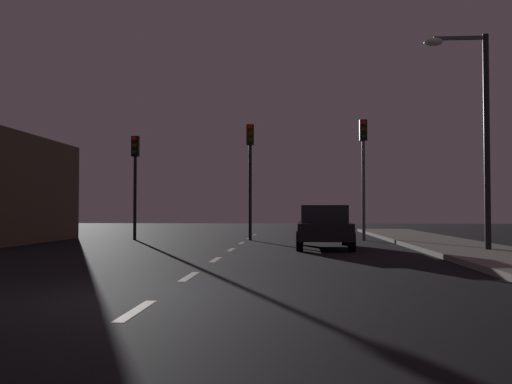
# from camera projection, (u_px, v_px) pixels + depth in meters

# --- Properties ---
(ground_plane) EXTENTS (80.00, 80.00, 0.00)m
(ground_plane) POSITION_uv_depth(u_px,v_px,m) (219.00, 258.00, 15.58)
(ground_plane) COLOR black
(sidewalk_curb_right) EXTENTS (3.00, 40.00, 0.15)m
(sidewalk_curb_right) POSITION_uv_depth(u_px,v_px,m) (499.00, 257.00, 15.09)
(sidewalk_curb_right) COLOR gray
(sidewalk_curb_right) RESTS_ON ground_plane
(lane_stripe_nearest) EXTENTS (0.16, 1.60, 0.01)m
(lane_stripe_nearest) POSITION_uv_depth(u_px,v_px,m) (136.00, 310.00, 7.40)
(lane_stripe_nearest) COLOR silver
(lane_stripe_nearest) RESTS_ON ground_plane
(lane_stripe_second) EXTENTS (0.16, 1.60, 0.01)m
(lane_stripe_second) POSITION_uv_depth(u_px,v_px,m) (189.00, 276.00, 11.19)
(lane_stripe_second) COLOR silver
(lane_stripe_second) RESTS_ON ground_plane
(lane_stripe_third) EXTENTS (0.16, 1.60, 0.01)m
(lane_stripe_third) POSITION_uv_depth(u_px,v_px,m) (216.00, 260.00, 14.98)
(lane_stripe_third) COLOR silver
(lane_stripe_third) RESTS_ON ground_plane
(lane_stripe_fourth) EXTENTS (0.16, 1.60, 0.01)m
(lane_stripe_fourth) POSITION_uv_depth(u_px,v_px,m) (231.00, 250.00, 18.77)
(lane_stripe_fourth) COLOR silver
(lane_stripe_fourth) RESTS_ON ground_plane
(lane_stripe_fifth) EXTENTS (0.16, 1.60, 0.01)m
(lane_stripe_fifth) POSITION_uv_depth(u_px,v_px,m) (242.00, 243.00, 22.56)
(lane_stripe_fifth) COLOR silver
(lane_stripe_fifth) RESTS_ON ground_plane
(lane_stripe_sixth) EXTENTS (0.16, 1.60, 0.01)m
(lane_stripe_sixth) POSITION_uv_depth(u_px,v_px,m) (249.00, 238.00, 26.35)
(lane_stripe_sixth) COLOR silver
(lane_stripe_sixth) RESTS_ON ground_plane
(lane_stripe_seventh) EXTENTS (0.16, 1.60, 0.01)m
(lane_stripe_seventh) POSITION_uv_depth(u_px,v_px,m) (255.00, 235.00, 30.14)
(lane_stripe_seventh) COLOR silver
(lane_stripe_seventh) RESTS_ON ground_plane
(traffic_signal_left) EXTENTS (0.32, 0.38, 4.59)m
(traffic_signal_left) POSITION_uv_depth(u_px,v_px,m) (135.00, 167.00, 25.15)
(traffic_signal_left) COLOR black
(traffic_signal_left) RESTS_ON ground_plane
(traffic_signal_center) EXTENTS (0.32, 0.38, 5.05)m
(traffic_signal_center) POSITION_uv_depth(u_px,v_px,m) (250.00, 159.00, 24.82)
(traffic_signal_center) COLOR black
(traffic_signal_center) RESTS_ON ground_plane
(traffic_signal_right) EXTENTS (0.32, 0.38, 5.21)m
(traffic_signal_right) POSITION_uv_depth(u_px,v_px,m) (363.00, 156.00, 24.51)
(traffic_signal_right) COLOR #4C4C51
(traffic_signal_right) RESTS_ON ground_plane
(car_stopped_ahead) EXTENTS (1.93, 4.51, 1.47)m
(car_stopped_ahead) POSITION_uv_depth(u_px,v_px,m) (324.00, 226.00, 19.62)
(car_stopped_ahead) COLOR black
(car_stopped_ahead) RESTS_ON ground_plane
(street_lamp_right) EXTENTS (1.90, 0.36, 6.57)m
(street_lamp_right) POSITION_uv_depth(u_px,v_px,m) (476.00, 120.00, 16.96)
(street_lamp_right) COLOR black
(street_lamp_right) RESTS_ON ground_plane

